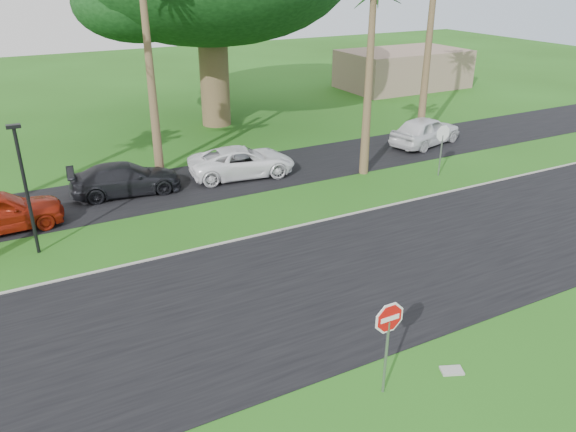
% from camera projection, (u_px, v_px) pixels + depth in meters
% --- Properties ---
extents(ground, '(120.00, 120.00, 0.00)m').
position_uv_depth(ground, '(303.00, 331.00, 15.62)').
color(ground, '#225214').
rests_on(ground, ground).
extents(road, '(120.00, 8.00, 0.02)m').
position_uv_depth(road, '(271.00, 297.00, 17.23)').
color(road, black).
rests_on(road, ground).
extents(parking_strip, '(120.00, 5.00, 0.02)m').
position_uv_depth(parking_strip, '(170.00, 187.00, 25.70)').
color(parking_strip, black).
rests_on(parking_strip, ground).
extents(curb, '(120.00, 0.12, 0.06)m').
position_uv_depth(curb, '(222.00, 243.00, 20.49)').
color(curb, gray).
rests_on(curb, ground).
extents(stop_sign_near, '(1.05, 0.07, 2.62)m').
position_uv_depth(stop_sign_near, '(388.00, 330.00, 12.69)').
color(stop_sign_near, gray).
rests_on(stop_sign_near, ground).
extents(stop_sign_far, '(1.05, 0.07, 2.62)m').
position_uv_depth(stop_sign_far, '(442.00, 140.00, 26.47)').
color(stop_sign_far, gray).
rests_on(stop_sign_far, ground).
extents(streetlight_right, '(0.45, 0.25, 4.64)m').
position_uv_depth(streetlight_right, '(25.00, 182.00, 18.83)').
color(streetlight_right, black).
rests_on(streetlight_right, ground).
extents(building_far, '(10.00, 6.00, 3.00)m').
position_uv_depth(building_far, '(403.00, 69.00, 46.22)').
color(building_far, gray).
rests_on(building_far, ground).
extents(car_dark, '(4.95, 2.43, 1.38)m').
position_uv_depth(car_dark, '(126.00, 179.00, 24.75)').
color(car_dark, black).
rests_on(car_dark, ground).
extents(car_minivan, '(5.33, 2.98, 1.41)m').
position_uv_depth(car_minivan, '(242.00, 162.00, 26.84)').
color(car_minivan, white).
rests_on(car_minivan, ground).
extents(car_pickup, '(5.09, 3.08, 1.62)m').
position_uv_depth(car_pickup, '(426.00, 131.00, 31.48)').
color(car_pickup, white).
rests_on(car_pickup, ground).
extents(utility_slab, '(0.64, 0.54, 0.06)m').
position_uv_depth(utility_slab, '(452.00, 371.00, 14.06)').
color(utility_slab, '#9B9C94').
rests_on(utility_slab, ground).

